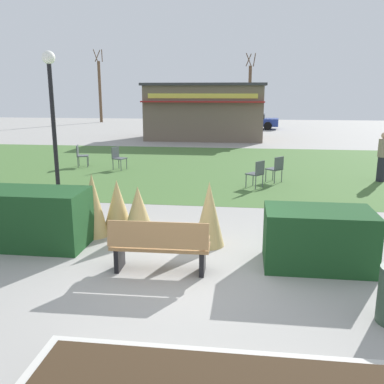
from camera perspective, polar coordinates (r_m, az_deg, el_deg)
name	(u,v)px	position (r m, az deg, el deg)	size (l,w,h in m)	color
ground_plane	(187,275)	(7.34, -0.72, -11.07)	(80.00, 80.00, 0.00)	#999691
lawn_patch	(222,167)	(17.29, 4.04, 3.34)	(36.00, 12.00, 0.01)	#446B33
park_bench	(160,246)	(7.27, -4.39, -7.26)	(1.71, 0.55, 0.95)	#9E7547
hedge_left	(30,218)	(9.05, -20.96, -3.30)	(2.24, 1.10, 1.15)	#19421E
hedge_right	(318,238)	(7.82, 16.62, -5.99)	(1.86, 1.10, 1.04)	#19421E
ornamental_grass_behind_left	(209,214)	(8.44, 2.32, -2.99)	(0.62, 0.62, 1.32)	tan
ornamental_grass_behind_right	(138,212)	(8.98, -7.26, -2.73)	(0.72, 0.72, 1.12)	tan
ornamental_grass_behind_center	(117,206)	(9.38, -10.02, -1.93)	(0.68, 0.68, 1.18)	tan
ornamental_grass_behind_far	(93,205)	(9.24, -13.22, -1.71)	(0.62, 0.62, 1.37)	tan
lamppost_mid	(52,108)	(12.61, -18.33, 10.76)	(0.36, 0.36, 4.11)	black
food_kiosk	(205,111)	(27.67, 1.82, 10.86)	(7.56, 4.71, 3.50)	#6B5B4C
cafe_chair_west	(118,156)	(16.96, -10.00, 4.77)	(0.56, 0.56, 0.89)	#4C5156
cafe_chair_east	(276,167)	(14.60, 11.30, 3.30)	(0.62, 0.62, 0.89)	#4C5156
cafe_chair_center	(80,154)	(17.93, -14.82, 4.99)	(0.54, 0.54, 0.89)	#4C5156
cafe_chair_north	(257,172)	(13.63, 8.76, 2.69)	(0.62, 0.62, 0.89)	#4C5156
person_strolling	(382,157)	(15.83, 24.31, 4.37)	(0.34, 0.34, 1.69)	#23232D
parked_car_west_slot	(192,120)	(35.50, -0.07, 9.65)	(4.28, 2.22, 1.20)	silver
parked_car_center_slot	(252,121)	(35.22, 8.05, 9.49)	(4.32, 2.30, 1.20)	navy
tree_left_bg	(100,90)	(43.16, -12.32, 13.25)	(0.91, 0.96, 6.85)	brown
tree_right_bg	(250,94)	(39.45, 7.78, 13.00)	(0.91, 0.96, 6.26)	brown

